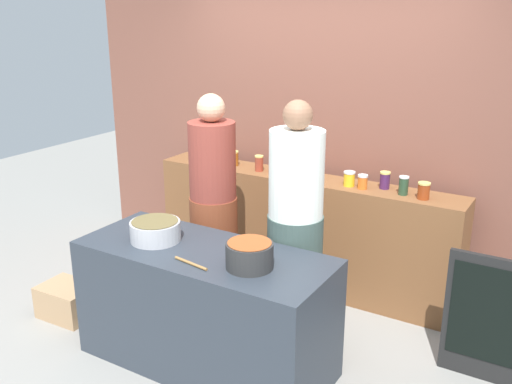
{
  "coord_description": "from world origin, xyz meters",
  "views": [
    {
      "loc": [
        2.05,
        -3.04,
        2.34
      ],
      "look_at": [
        0.0,
        0.35,
        1.05
      ],
      "focal_mm": 40.46,
      "sensor_mm": 36.0,
      "label": 1
    }
  ],
  "objects_px": {
    "cooking_pot_center": "(250,255)",
    "chalkboard_sign": "(485,319)",
    "preserve_jar_7": "(404,185)",
    "preserve_jar_8": "(424,191)",
    "preserve_jar_0": "(235,158)",
    "preserve_jar_1": "(259,163)",
    "preserve_jar_3": "(306,167)",
    "preserve_jar_5": "(363,182)",
    "cooking_pot_left": "(155,231)",
    "preserve_jar_6": "(385,180)",
    "bread_crate": "(68,301)",
    "preserve_jar_4": "(349,179)",
    "wooden_spoon": "(191,263)",
    "cook_with_tongs": "(214,217)",
    "cook_in_cap": "(295,239)",
    "preserve_jar_2": "(275,165)"
  },
  "relations": [
    {
      "from": "preserve_jar_0",
      "to": "preserve_jar_8",
      "type": "xyz_separation_m",
      "value": [
        1.69,
        -0.05,
        -0.0
      ]
    },
    {
      "from": "preserve_jar_3",
      "to": "cooking_pot_center",
      "type": "distance_m",
      "value": 1.58
    },
    {
      "from": "preserve_jar_7",
      "to": "cooking_pot_left",
      "type": "bearing_deg",
      "value": -131.48
    },
    {
      "from": "preserve_jar_0",
      "to": "cook_with_tongs",
      "type": "height_order",
      "value": "cook_with_tongs"
    },
    {
      "from": "preserve_jar_2",
      "to": "cook_with_tongs",
      "type": "bearing_deg",
      "value": -99.81
    },
    {
      "from": "preserve_jar_3",
      "to": "preserve_jar_6",
      "type": "distance_m",
      "value": 0.69
    },
    {
      "from": "preserve_jar_8",
      "to": "cooking_pot_center",
      "type": "bearing_deg",
      "value": -114.34
    },
    {
      "from": "chalkboard_sign",
      "to": "preserve_jar_8",
      "type": "bearing_deg",
      "value": 137.19
    },
    {
      "from": "preserve_jar_3",
      "to": "cook_with_tongs",
      "type": "height_order",
      "value": "cook_with_tongs"
    },
    {
      "from": "preserve_jar_8",
      "to": "chalkboard_sign",
      "type": "distance_m",
      "value": 1.02
    },
    {
      "from": "preserve_jar_4",
      "to": "preserve_jar_5",
      "type": "xyz_separation_m",
      "value": [
        0.12,
        -0.01,
        -0.0
      ]
    },
    {
      "from": "preserve_jar_0",
      "to": "chalkboard_sign",
      "type": "distance_m",
      "value": 2.45
    },
    {
      "from": "preserve_jar_4",
      "to": "preserve_jar_8",
      "type": "height_order",
      "value": "preserve_jar_8"
    },
    {
      "from": "preserve_jar_0",
      "to": "preserve_jar_3",
      "type": "relative_size",
      "value": 0.98
    },
    {
      "from": "preserve_jar_4",
      "to": "cook_with_tongs",
      "type": "height_order",
      "value": "cook_with_tongs"
    },
    {
      "from": "chalkboard_sign",
      "to": "cooking_pot_left",
      "type": "bearing_deg",
      "value": -157.74
    },
    {
      "from": "preserve_jar_2",
      "to": "wooden_spoon",
      "type": "distance_m",
      "value": 1.62
    },
    {
      "from": "preserve_jar_1",
      "to": "preserve_jar_3",
      "type": "relative_size",
      "value": 1.0
    },
    {
      "from": "preserve_jar_7",
      "to": "preserve_jar_8",
      "type": "distance_m",
      "value": 0.16
    },
    {
      "from": "cooking_pot_left",
      "to": "bread_crate",
      "type": "distance_m",
      "value": 1.21
    },
    {
      "from": "cooking_pot_center",
      "to": "cook_in_cap",
      "type": "bearing_deg",
      "value": 91.11
    },
    {
      "from": "preserve_jar_1",
      "to": "cook_with_tongs",
      "type": "height_order",
      "value": "cook_with_tongs"
    },
    {
      "from": "cooking_pot_center",
      "to": "chalkboard_sign",
      "type": "xyz_separation_m",
      "value": [
        1.24,
        0.85,
        -0.48
      ]
    },
    {
      "from": "cooking_pot_center",
      "to": "chalkboard_sign",
      "type": "bearing_deg",
      "value": 34.41
    },
    {
      "from": "cooking_pot_left",
      "to": "bread_crate",
      "type": "height_order",
      "value": "cooking_pot_left"
    },
    {
      "from": "cooking_pot_center",
      "to": "preserve_jar_4",
      "type": "bearing_deg",
      "value": 88.24
    },
    {
      "from": "preserve_jar_7",
      "to": "bread_crate",
      "type": "distance_m",
      "value": 2.75
    },
    {
      "from": "preserve_jar_6",
      "to": "cooking_pot_center",
      "type": "distance_m",
      "value": 1.54
    },
    {
      "from": "cook_with_tongs",
      "to": "chalkboard_sign",
      "type": "distance_m",
      "value": 2.03
    },
    {
      "from": "preserve_jar_1",
      "to": "cook_in_cap",
      "type": "xyz_separation_m",
      "value": [
        0.77,
        -0.81,
        -0.25
      ]
    },
    {
      "from": "preserve_jar_0",
      "to": "wooden_spoon",
      "type": "xyz_separation_m",
      "value": [
        0.73,
        -1.61,
        -0.2
      ]
    },
    {
      "from": "cooking_pot_center",
      "to": "preserve_jar_0",
      "type": "bearing_deg",
      "value": 125.96
    },
    {
      "from": "preserve_jar_4",
      "to": "wooden_spoon",
      "type": "relative_size",
      "value": 0.44
    },
    {
      "from": "bread_crate",
      "to": "preserve_jar_3",
      "type": "bearing_deg",
      "value": 49.51
    },
    {
      "from": "preserve_jar_1",
      "to": "preserve_jar_7",
      "type": "bearing_deg",
      "value": 0.31
    },
    {
      "from": "cooking_pot_center",
      "to": "chalkboard_sign",
      "type": "distance_m",
      "value": 1.58
    },
    {
      "from": "bread_crate",
      "to": "cook_in_cap",
      "type": "bearing_deg",
      "value": 20.04
    },
    {
      "from": "preserve_jar_3",
      "to": "wooden_spoon",
      "type": "height_order",
      "value": "preserve_jar_3"
    },
    {
      "from": "preserve_jar_5",
      "to": "cooking_pot_left",
      "type": "height_order",
      "value": "preserve_jar_5"
    },
    {
      "from": "preserve_jar_5",
      "to": "bread_crate",
      "type": "relative_size",
      "value": 0.27
    },
    {
      "from": "cooking_pot_center",
      "to": "wooden_spoon",
      "type": "height_order",
      "value": "cooking_pot_center"
    },
    {
      "from": "preserve_jar_1",
      "to": "preserve_jar_7",
      "type": "height_order",
      "value": "preserve_jar_7"
    },
    {
      "from": "preserve_jar_6",
      "to": "bread_crate",
      "type": "height_order",
      "value": "preserve_jar_6"
    },
    {
      "from": "preserve_jar_1",
      "to": "chalkboard_sign",
      "type": "bearing_deg",
      "value": -15.83
    },
    {
      "from": "preserve_jar_1",
      "to": "preserve_jar_4",
      "type": "height_order",
      "value": "preserve_jar_1"
    },
    {
      "from": "preserve_jar_4",
      "to": "cook_in_cap",
      "type": "height_order",
      "value": "cook_in_cap"
    },
    {
      "from": "preserve_jar_0",
      "to": "bread_crate",
      "type": "relative_size",
      "value": 0.32
    },
    {
      "from": "preserve_jar_7",
      "to": "preserve_jar_0",
      "type": "bearing_deg",
      "value": 178.93
    },
    {
      "from": "preserve_jar_0",
      "to": "preserve_jar_6",
      "type": "xyz_separation_m",
      "value": [
        1.36,
        0.04,
        0.0
      ]
    },
    {
      "from": "preserve_jar_7",
      "to": "cook_in_cap",
      "type": "height_order",
      "value": "cook_in_cap"
    }
  ]
}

